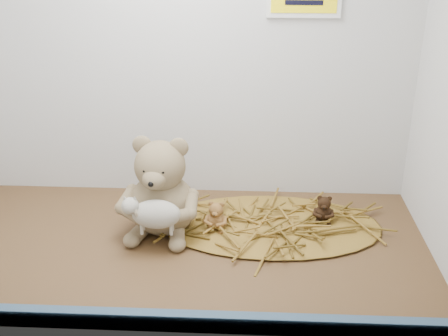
# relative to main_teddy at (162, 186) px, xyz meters

# --- Properties ---
(alcove_shell) EXTENTS (1.20, 0.60, 0.90)m
(alcove_shell) POSITION_rel_main_teddy_xyz_m (0.03, 0.02, 0.33)
(alcove_shell) COLOR #3F2516
(alcove_shell) RESTS_ON ground
(front_rail) EXTENTS (1.19, 0.02, 0.04)m
(front_rail) POSITION_rel_main_teddy_xyz_m (0.03, -0.36, -0.10)
(front_rail) COLOR #354A66
(front_rail) RESTS_ON shelf_floor
(straw_bed) EXTENTS (0.55, 0.32, 0.01)m
(straw_bed) POSITION_rel_main_teddy_xyz_m (0.26, 0.03, -0.12)
(straw_bed) COLOR brown
(straw_bed) RESTS_ON shelf_floor
(main_teddy) EXTENTS (0.22, 0.23, 0.25)m
(main_teddy) POSITION_rel_main_teddy_xyz_m (0.00, 0.00, 0.00)
(main_teddy) COLOR #8B7455
(main_teddy) RESTS_ON shelf_floor
(toy_lamb) EXTENTS (0.15, 0.09, 0.09)m
(toy_lamb) POSITION_rel_main_teddy_xyz_m (-0.00, -0.09, -0.03)
(toy_lamb) COLOR #B1AD9F
(toy_lamb) RESTS_ON main_teddy
(mini_teddy_tan) EXTENTS (0.07, 0.07, 0.07)m
(mini_teddy_tan) POSITION_rel_main_teddy_xyz_m (0.13, 0.00, -0.08)
(mini_teddy_tan) COLOR olive
(mini_teddy_tan) RESTS_ON straw_bed
(mini_teddy_brown) EXTENTS (0.06, 0.06, 0.07)m
(mini_teddy_brown) POSITION_rel_main_teddy_xyz_m (0.40, 0.06, -0.08)
(mini_teddy_brown) COLOR black
(mini_teddy_brown) RESTS_ON straw_bed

